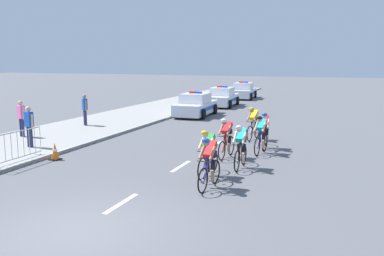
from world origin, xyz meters
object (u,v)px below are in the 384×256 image
at_px(police_car_second, 222,98).
at_px(crowd_barrier_middle, 18,146).
at_px(cyclist_seventh, 253,123).
at_px(spectator_closest, 85,108).
at_px(spectator_back, 21,116).
at_px(cyclist_fifth, 261,134).
at_px(cyclist_lead, 209,162).
at_px(police_car_nearest, 196,105).
at_px(cyclist_sixth, 265,130).
at_px(cyclist_second, 208,152).
at_px(police_car_third, 244,91).
at_px(spectator_middle, 29,124).
at_px(traffic_cone_near, 55,152).
at_px(cyclist_fourth, 226,137).
at_px(cyclist_third, 241,146).

distance_m(police_car_second, crowd_barrier_middle, 20.00).
bearing_deg(cyclist_seventh, spectator_closest, 179.29).
height_order(police_car_second, spectator_back, spectator_back).
bearing_deg(cyclist_fifth, cyclist_lead, -95.41).
distance_m(police_car_nearest, spectator_closest, 7.61).
bearing_deg(cyclist_sixth, police_car_nearest, 126.58).
distance_m(cyclist_second, police_car_third, 26.31).
bearing_deg(spectator_middle, traffic_cone_near, -26.07).
bearing_deg(cyclist_seventh, police_car_third, 105.31).
relative_size(cyclist_fourth, police_car_second, 0.38).
bearing_deg(cyclist_sixth, spectator_back, -169.40).
xyz_separation_m(crowd_barrier_middle, spectator_back, (-3.29, 3.71, 0.44)).
height_order(cyclist_sixth, police_car_nearest, police_car_nearest).
relative_size(cyclist_lead, cyclist_fourth, 1.00).
bearing_deg(spectator_middle, cyclist_seventh, 34.10).
xyz_separation_m(cyclist_fifth, traffic_cone_near, (-6.87, -3.75, -0.48)).
distance_m(cyclist_fourth, spectator_middle, 8.02).
height_order(cyclist_second, police_car_third, police_car_third).
xyz_separation_m(cyclist_third, spectator_middle, (-8.74, -0.28, 0.30)).
xyz_separation_m(cyclist_third, police_car_second, (-6.01, 17.67, -0.11)).
distance_m(cyclist_fifth, police_car_third, 22.83).
bearing_deg(police_car_second, spectator_back, -106.26).
xyz_separation_m(cyclist_seventh, crowd_barrier_middle, (-6.73, -7.43, -0.14)).
relative_size(traffic_cone_near, spectator_back, 0.38).
xyz_separation_m(cyclist_seventh, traffic_cone_near, (-5.96, -6.43, -0.48)).
distance_m(cyclist_fourth, spectator_back, 9.87).
bearing_deg(crowd_barrier_middle, police_car_third, 86.89).
height_order(police_car_second, traffic_cone_near, police_car_second).
xyz_separation_m(police_car_nearest, traffic_cone_near, (-0.67, -13.03, -0.37)).
bearing_deg(cyclist_fourth, cyclist_second, -86.31).
xyz_separation_m(cyclist_lead, cyclist_third, (0.28, 2.48, 0.00)).
bearing_deg(police_car_nearest, traffic_cone_near, -92.96).
relative_size(cyclist_fourth, spectator_back, 1.03).
height_order(traffic_cone_near, spectator_middle, spectator_middle).
bearing_deg(spectator_middle, cyclist_fourth, 11.44).
relative_size(cyclist_lead, spectator_closest, 1.03).
bearing_deg(police_car_nearest, cyclist_fifth, -56.24).
bearing_deg(traffic_cone_near, cyclist_fourth, 24.10).
relative_size(cyclist_fourth, police_car_nearest, 0.39).
bearing_deg(cyclist_sixth, police_car_second, 113.38).
height_order(police_car_nearest, spectator_middle, spectator_middle).
distance_m(cyclist_fifth, traffic_cone_near, 7.84).
relative_size(cyclist_fifth, cyclist_sixth, 1.00).
height_order(cyclist_lead, police_car_second, police_car_second).
bearing_deg(cyclist_fourth, traffic_cone_near, -155.90).
height_order(cyclist_seventh, spectator_middle, spectator_middle).
distance_m(cyclist_sixth, police_car_nearest, 10.31).
bearing_deg(crowd_barrier_middle, police_car_nearest, 84.10).
height_order(cyclist_second, spectator_closest, spectator_closest).
relative_size(crowd_barrier_middle, spectator_back, 1.39).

